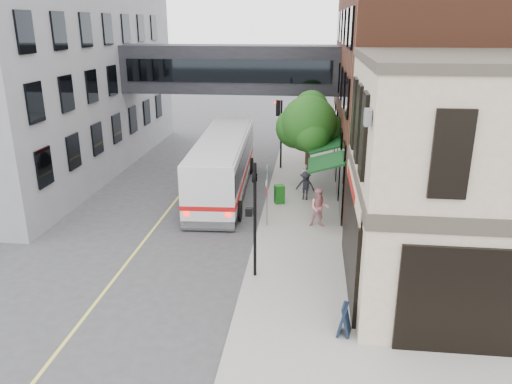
% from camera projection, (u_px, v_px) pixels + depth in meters
% --- Properties ---
extents(ground, '(120.00, 120.00, 0.00)m').
position_uv_depth(ground, '(237.00, 305.00, 17.47)').
color(ground, '#38383A').
rests_on(ground, ground).
extents(sidewalk_main, '(4.00, 60.00, 0.15)m').
position_uv_depth(sidewalk_main, '(303.00, 183.00, 30.39)').
color(sidewalk_main, gray).
rests_on(sidewalk_main, ground).
extents(corner_building, '(10.19, 8.12, 8.45)m').
position_uv_depth(corner_building, '(504.00, 183.00, 17.03)').
color(corner_building, tan).
rests_on(corner_building, ground).
extents(brick_building, '(13.76, 18.00, 14.00)m').
position_uv_depth(brick_building, '(449.00, 67.00, 28.24)').
color(brick_building, '#4E2618').
rests_on(brick_building, ground).
extents(opposite_building, '(14.00, 24.00, 14.00)m').
position_uv_depth(opposite_building, '(11.00, 61.00, 32.05)').
color(opposite_building, slate).
rests_on(opposite_building, ground).
extents(skyway_bridge, '(14.00, 3.18, 3.00)m').
position_uv_depth(skyway_bridge, '(231.00, 69.00, 32.60)').
color(skyway_bridge, black).
rests_on(skyway_bridge, ground).
extents(traffic_signal_near, '(0.44, 0.22, 4.60)m').
position_uv_depth(traffic_signal_near, '(254.00, 206.00, 18.34)').
color(traffic_signal_near, black).
rests_on(traffic_signal_near, sidewalk_main).
extents(traffic_signal_far, '(0.53, 0.28, 4.50)m').
position_uv_depth(traffic_signal_far, '(279.00, 121.00, 32.34)').
color(traffic_signal_far, black).
rests_on(traffic_signal_far, sidewalk_main).
extents(street_sign_pole, '(0.08, 0.75, 3.00)m').
position_uv_depth(street_sign_pole, '(267.00, 190.00, 23.38)').
color(street_sign_pole, gray).
rests_on(street_sign_pole, sidewalk_main).
extents(street_tree, '(3.80, 3.20, 5.60)m').
position_uv_depth(street_tree, '(309.00, 124.00, 28.39)').
color(street_tree, '#382619').
rests_on(street_tree, sidewalk_main).
extents(lane_marking, '(0.12, 40.00, 0.01)m').
position_uv_depth(lane_marking, '(174.00, 202.00, 27.40)').
color(lane_marking, '#D8CC4C').
rests_on(lane_marking, ground).
extents(bus, '(3.34, 12.02, 3.20)m').
position_uv_depth(bus, '(223.00, 162.00, 28.51)').
color(bus, silver).
rests_on(bus, ground).
extents(pedestrian_a, '(0.58, 0.40, 1.55)m').
position_uv_depth(pedestrian_a, '(305.00, 178.00, 28.66)').
color(pedestrian_a, silver).
rests_on(pedestrian_a, sidewalk_main).
extents(pedestrian_b, '(0.95, 0.76, 1.88)m').
position_uv_depth(pedestrian_b, '(319.00, 208.00, 23.56)').
color(pedestrian_b, '#D78B8D').
rests_on(pedestrian_b, sidewalk_main).
extents(pedestrian_c, '(1.11, 0.74, 1.60)m').
position_uv_depth(pedestrian_c, '(305.00, 186.00, 27.19)').
color(pedestrian_c, black).
rests_on(pedestrian_c, sidewalk_main).
extents(newspaper_box, '(0.62, 0.59, 1.00)m').
position_uv_depth(newspaper_box, '(279.00, 194.00, 26.75)').
color(newspaper_box, '#145914').
rests_on(newspaper_box, sidewalk_main).
extents(sandwich_board, '(0.47, 0.63, 1.02)m').
position_uv_depth(sandwich_board, '(344.00, 320.00, 15.46)').
color(sandwich_board, black).
rests_on(sandwich_board, sidewalk_main).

